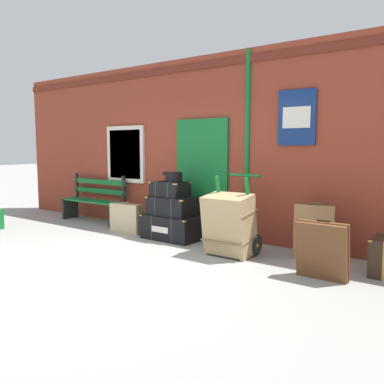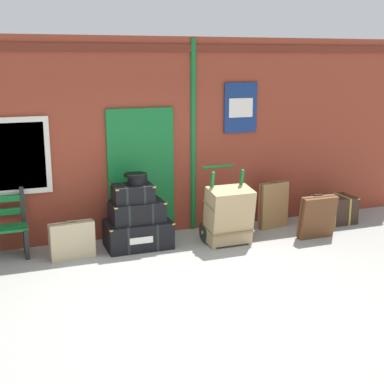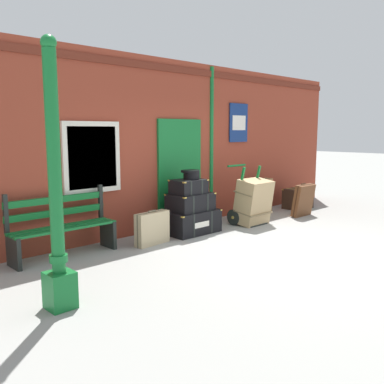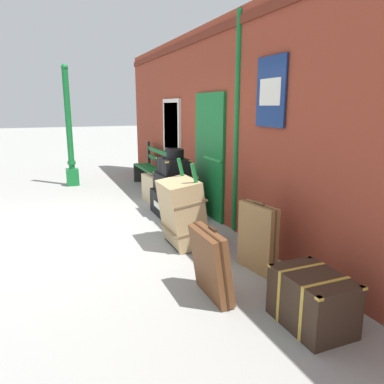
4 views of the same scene
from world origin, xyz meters
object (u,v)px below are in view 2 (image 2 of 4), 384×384
steamer_trunk_base (138,234)px  steamer_trunk_top (133,193)px  round_hatbox (137,178)px  steamer_trunk_middle (137,211)px  suitcase_olive (72,241)px  suitcase_cream (273,205)px  large_brown_trunk (229,216)px  corner_trunk (335,210)px  suitcase_beige (317,217)px  porters_trolley (224,224)px

steamer_trunk_base → steamer_trunk_top: bearing=-176.8°
steamer_trunk_top → round_hatbox: (0.07, 0.01, 0.23)m
steamer_trunk_middle → steamer_trunk_top: (-0.06, -0.01, 0.29)m
suitcase_olive → suitcase_cream: (3.49, 0.28, 0.12)m
large_brown_trunk → corner_trunk: 2.28m
steamer_trunk_top → suitcase_olive: steamer_trunk_top is taller
steamer_trunk_base → steamer_trunk_top: (-0.07, -0.00, 0.66)m
suitcase_beige → corner_trunk: (0.77, 0.61, -0.12)m
round_hatbox → porters_trolley: porters_trolley is taller
large_brown_trunk → suitcase_olive: (-2.40, 0.24, -0.19)m
suitcase_cream → suitcase_olive: bearing=-175.4°
porters_trolley → suitcase_beige: bearing=-16.1°
steamer_trunk_middle → suitcase_olive: (-1.02, -0.14, -0.31)m
steamer_trunk_base → steamer_trunk_middle: (-0.01, 0.00, 0.37)m
suitcase_beige → corner_trunk: size_ratio=1.07×
steamer_trunk_top → suitcase_beige: steamer_trunk_top is taller
round_hatbox → large_brown_trunk: 1.55m
round_hatbox → steamer_trunk_top: bearing=-174.4°
steamer_trunk_base → steamer_trunk_middle: 0.37m
suitcase_cream → suitcase_beige: (0.38, -0.77, -0.04)m
steamer_trunk_middle → round_hatbox: (0.01, -0.00, 0.52)m
steamer_trunk_base → porters_trolley: bearing=-8.6°
steamer_trunk_base → suitcase_beige: size_ratio=1.38×
steamer_trunk_base → suitcase_olive: size_ratio=1.54×
steamer_trunk_top → corner_trunk: (3.68, -0.01, -0.63)m
large_brown_trunk → suitcase_olive: 2.42m
corner_trunk → suitcase_beige: bearing=-141.6°
suitcase_olive → corner_trunk: 4.64m
porters_trolley → corner_trunk: 2.25m
suitcase_cream → corner_trunk: suitcase_cream is taller
large_brown_trunk → suitcase_olive: size_ratio=1.41×
steamer_trunk_middle → porters_trolley: size_ratio=0.68×
suitcase_cream → suitcase_beige: size_ratio=1.13×
steamer_trunk_middle → suitcase_olive: 1.08m
steamer_trunk_base → round_hatbox: round_hatbox is taller
suitcase_cream → steamer_trunk_top: bearing=-176.7°
steamer_trunk_middle → corner_trunk: 3.64m
large_brown_trunk → corner_trunk: (2.24, 0.37, -0.23)m
suitcase_olive → porters_trolley: bearing=-1.6°
suitcase_cream → steamer_trunk_base: bearing=-176.7°
steamer_trunk_base → corner_trunk: size_ratio=1.47×
steamer_trunk_base → suitcase_beige: (2.84, -0.63, 0.15)m
suitcase_cream → suitcase_beige: suitcase_cream is taller
steamer_trunk_middle → suitcase_beige: size_ratio=1.10×
steamer_trunk_top → steamer_trunk_base: bearing=3.2°
steamer_trunk_top → large_brown_trunk: steamer_trunk_top is taller
steamer_trunk_top → suitcase_beige: (2.90, -0.63, -0.51)m
steamer_trunk_top → suitcase_cream: steamer_trunk_top is taller
large_brown_trunk → round_hatbox: bearing=164.2°
steamer_trunk_base → suitcase_olive: suitcase_olive is taller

